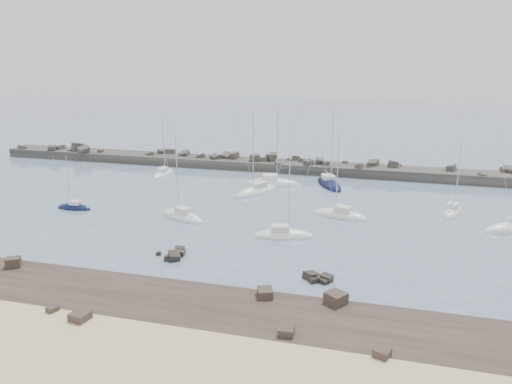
% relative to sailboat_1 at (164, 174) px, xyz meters
% --- Properties ---
extents(ground, '(400.00, 400.00, 0.00)m').
position_rel_sailboat_1_xyz_m(ground, '(22.34, -27.80, -0.14)').
color(ground, slate).
rests_on(ground, ground).
extents(sand_strip, '(140.00, 14.00, 1.00)m').
position_rel_sailboat_1_xyz_m(sand_strip, '(22.34, -59.80, -0.14)').
color(sand_strip, beige).
rests_on(sand_strip, ground).
extents(rock_shelf, '(140.00, 12.36, 1.97)m').
position_rel_sailboat_1_xyz_m(rock_shelf, '(22.62, -49.79, -0.12)').
color(rock_shelf, '#2D231F').
rests_on(rock_shelf, ground).
extents(rock_cluster_near, '(3.89, 4.84, 1.73)m').
position_rel_sailboat_1_xyz_m(rock_cluster_near, '(19.14, -37.38, -0.06)').
color(rock_cluster_near, black).
rests_on(rock_cluster_near, ground).
extents(rock_cluster_far, '(3.50, 2.61, 1.31)m').
position_rel_sailboat_1_xyz_m(rock_cluster_far, '(36.78, -39.28, -0.00)').
color(rock_cluster_far, black).
rests_on(rock_cluster_far, ground).
extents(breakwater, '(115.00, 7.48, 5.17)m').
position_rel_sailboat_1_xyz_m(breakwater, '(14.87, 10.21, 0.17)').
color(breakwater, '#312F2C').
rests_on(breakwater, ground).
extents(sailboat_1, '(2.52, 7.76, 12.31)m').
position_rel_sailboat_1_xyz_m(sailboat_1, '(0.00, 0.00, 0.00)').
color(sailboat_1, white).
rests_on(sailboat_1, ground).
extents(sailboat_2, '(5.75, 1.88, 9.27)m').
position_rel_sailboat_1_xyz_m(sailboat_2, '(-3.89, -24.16, -0.01)').
color(sailboat_2, '#0D1439').
rests_on(sailboat_2, ground).
extents(sailboat_3, '(10.24, 4.44, 15.65)m').
position_rel_sailboat_1_xyz_m(sailboat_3, '(22.74, -1.70, 0.01)').
color(sailboat_3, white).
rests_on(sailboat_3, ground).
extents(sailboat_4, '(8.72, 5.82, 13.40)m').
position_rel_sailboat_1_xyz_m(sailboat_4, '(14.24, -23.88, 0.01)').
color(sailboat_4, white).
rests_on(sailboat_4, ground).
extents(sailboat_5, '(7.43, 9.68, 15.07)m').
position_rel_sailboat_1_xyz_m(sailboat_5, '(21.29, -7.73, 0.01)').
color(sailboat_5, white).
rests_on(sailboat_5, ground).
extents(sailboat_6, '(8.40, 4.49, 12.76)m').
position_rel_sailboat_1_xyz_m(sailboat_6, '(30.33, -27.53, 0.00)').
color(sailboat_6, white).
rests_on(sailboat_6, ground).
extents(sailboat_7, '(7.10, 10.21, 15.61)m').
position_rel_sailboat_1_xyz_m(sailboat_7, '(32.91, 0.43, 0.01)').
color(sailboat_7, '#0D1439').
rests_on(sailboat_7, ground).
extents(sailboat_8, '(8.75, 4.31, 13.35)m').
position_rel_sailboat_1_xyz_m(sailboat_8, '(36.72, -17.14, 0.01)').
color(sailboat_8, white).
rests_on(sailboat_8, ground).
extents(sailboat_9, '(4.52, 7.70, 11.78)m').
position_rel_sailboat_1_xyz_m(sailboat_9, '(53.22, -10.53, 0.00)').
color(sailboat_9, white).
rests_on(sailboat_9, ground).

